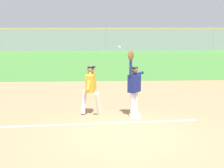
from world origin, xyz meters
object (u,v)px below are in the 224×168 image
runner (91,87)px  parked_car_tan (186,41)px  parked_car_silver (5,41)px  baseball (120,47)px  parked_car_red (128,41)px  fielder (134,84)px  first_base (135,116)px  parked_car_black (65,41)px

runner → parked_car_tan: runner is taller
parked_car_silver → baseball: bearing=-67.6°
baseball → parked_car_tan: 26.47m
baseball → parked_car_red: (2.37, 24.45, -1.70)m
fielder → parked_car_tan: size_ratio=0.50×
first_base → baseball: size_ratio=5.14×
parked_car_silver → parked_car_red: (12.69, -0.75, 0.00)m
runner → parked_car_red: size_ratio=0.39×
fielder → runner: size_ratio=1.33×
parked_car_silver → parked_car_black: size_ratio=0.97×
first_base → runner: size_ratio=0.22×
parked_car_silver → parked_car_black: (6.15, -0.15, 0.00)m
parked_car_silver → parked_car_tan: 18.91m
parked_car_black → baseball: bearing=-75.8°
baseball → parked_car_black: size_ratio=0.02×
parked_car_red → fielder: bearing=-93.4°
first_base → fielder: bearing=114.5°
parked_car_red → parked_car_tan: (6.22, 0.53, 0.00)m
runner → parked_car_black: runner is taller
runner → first_base: bearing=2.5°
runner → parked_car_red: runner is taller
runner → parked_car_red: 24.63m
runner → parked_car_tan: size_ratio=0.38×
first_base → parked_car_tan: bearing=72.3°
fielder → parked_car_silver: 27.60m
first_base → parked_car_red: size_ratio=0.09×
first_base → parked_car_black: parked_car_black is taller
runner → fielder: bearing=5.9°
runner → parked_car_black: size_ratio=0.38×
first_base → baseball: 2.41m
runner → baseball: 1.69m
fielder → parked_car_black: bearing=-39.5°
first_base → parked_car_silver: 27.71m
parked_car_black → parked_car_tan: 12.76m
first_base → parked_car_silver: size_ratio=0.09×
runner → parked_car_black: (-3.18, 25.01, -0.32)m
baseball → parked_car_tan: bearing=71.0°
fielder → runner: bearing=30.7°
first_base → fielder: 1.09m
runner → parked_car_silver: bearing=125.5°
parked_car_silver → parked_car_black: 6.15m
runner → parked_car_black: 25.21m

